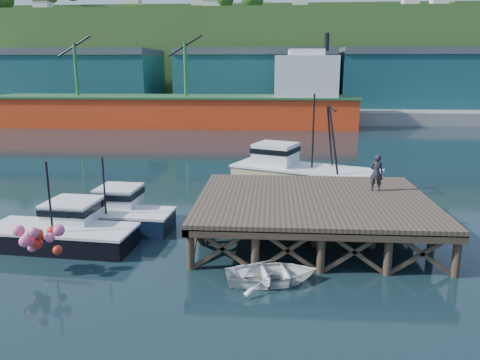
# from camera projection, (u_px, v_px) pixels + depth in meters

# --- Properties ---
(ground) EXTENTS (300.00, 300.00, 0.00)m
(ground) POSITION_uv_depth(u_px,v_px,m) (209.00, 233.00, 25.34)
(ground) COLOR black
(ground) RESTS_ON ground
(wharf) EXTENTS (12.00, 10.00, 2.62)m
(wharf) POSITION_uv_depth(u_px,v_px,m) (313.00, 201.00, 24.33)
(wharf) COLOR brown
(wharf) RESTS_ON ground
(far_quay) EXTENTS (160.00, 40.00, 2.00)m
(far_quay) POSITION_uv_depth(u_px,v_px,m) (256.00, 108.00, 93.03)
(far_quay) COLOR gray
(far_quay) RESTS_ON ground
(warehouse_left) EXTENTS (32.00, 16.00, 9.00)m
(warehouse_left) POSITION_uv_depth(u_px,v_px,m) (73.00, 80.00, 89.29)
(warehouse_left) COLOR #1A5858
(warehouse_left) RESTS_ON far_quay
(warehouse_mid) EXTENTS (28.00, 16.00, 9.00)m
(warehouse_mid) POSITION_uv_depth(u_px,v_px,m) (256.00, 81.00, 86.90)
(warehouse_mid) COLOR #1A5858
(warehouse_mid) RESTS_ON far_quay
(warehouse_right) EXTENTS (30.00, 16.00, 9.00)m
(warehouse_right) POSITION_uv_depth(u_px,v_px,m) (421.00, 81.00, 84.85)
(warehouse_right) COLOR #1A5858
(warehouse_right) RESTS_ON far_quay
(cargo_ship) EXTENTS (55.50, 10.00, 13.75)m
(cargo_ship) POSITION_uv_depth(u_px,v_px,m) (196.00, 105.00, 71.72)
(cargo_ship) COLOR #F13F16
(cargo_ship) RESTS_ON ground
(hillside) EXTENTS (220.00, 50.00, 22.00)m
(hillside) POSITION_uv_depth(u_px,v_px,m) (261.00, 59.00, 119.82)
(hillside) COLOR #2D511E
(hillside) RESTS_ON ground
(boat_navy) EXTENTS (6.90, 3.87, 4.22)m
(boat_navy) POSITION_uv_depth(u_px,v_px,m) (114.00, 213.00, 25.97)
(boat_navy) COLOR black
(boat_navy) RESTS_ON ground
(boat_black) EXTENTS (7.47, 6.26, 4.50)m
(boat_black) POSITION_uv_depth(u_px,v_px,m) (64.00, 230.00, 23.35)
(boat_black) COLOR black
(boat_black) RESTS_ON ground
(trawler) EXTENTS (11.08, 7.54, 7.00)m
(trawler) POSITION_uv_depth(u_px,v_px,m) (302.00, 172.00, 33.61)
(trawler) COLOR #C4BA7F
(trawler) RESTS_ON ground
(dinghy) EXTENTS (4.37, 3.51, 0.80)m
(dinghy) POSITION_uv_depth(u_px,v_px,m) (271.00, 273.00, 19.38)
(dinghy) COLOR white
(dinghy) RESTS_ON ground
(dockworker) EXTENTS (0.79, 0.57, 2.02)m
(dockworker) POSITION_uv_depth(u_px,v_px,m) (376.00, 173.00, 25.54)
(dockworker) COLOR black
(dockworker) RESTS_ON wharf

